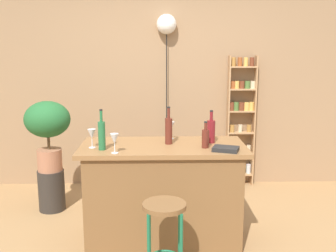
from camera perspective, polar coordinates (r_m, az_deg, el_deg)
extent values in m
cube|color=#997551|center=(5.07, -0.96, 7.11)|extent=(6.40, 0.10, 2.80)
cube|color=brown|center=(3.66, -0.70, -10.06)|extent=(1.35, 0.63, 0.88)
cube|color=olive|center=(3.52, -0.71, -3.07)|extent=(1.47, 0.69, 0.04)
cylinder|color=#196642|center=(3.20, -2.70, -16.00)|extent=(0.02, 0.02, 0.62)
cylinder|color=#196642|center=(3.20, 1.67, -15.96)|extent=(0.02, 0.02, 0.62)
cylinder|color=brown|center=(2.95, -0.49, -11.42)|extent=(0.33, 0.33, 0.03)
cube|color=tan|center=(5.09, 8.63, 0.58)|extent=(0.02, 0.12, 1.67)
cube|color=tan|center=(5.16, 12.30, 0.59)|extent=(0.02, 0.12, 1.67)
cube|color=tan|center=(5.30, 10.20, -6.83)|extent=(0.32, 0.12, 0.02)
cylinder|color=silver|center=(5.25, 8.78, -6.17)|extent=(0.06, 0.06, 0.12)
cylinder|color=silver|center=(5.26, 9.56, -6.15)|extent=(0.06, 0.06, 0.12)
cylinder|color=beige|center=(5.29, 10.31, -6.09)|extent=(0.06, 0.06, 0.12)
cylinder|color=#4C7033|center=(5.30, 10.79, -6.07)|extent=(0.06, 0.06, 0.12)
cylinder|color=silver|center=(5.31, 11.54, -6.06)|extent=(0.06, 0.06, 0.12)
cube|color=tan|center=(5.22, 10.31, -3.92)|extent=(0.32, 0.12, 0.02)
cylinder|color=#4C7033|center=(5.19, 8.99, -3.29)|extent=(0.05, 0.05, 0.10)
cylinder|color=beige|center=(5.19, 9.82, -3.30)|extent=(0.05, 0.05, 0.10)
cylinder|color=gold|center=(5.22, 10.81, -3.26)|extent=(0.05, 0.05, 0.10)
cylinder|color=beige|center=(5.22, 11.55, -3.28)|extent=(0.05, 0.05, 0.10)
cube|color=tan|center=(5.15, 10.42, -0.93)|extent=(0.32, 0.12, 0.02)
cylinder|color=#AD7A38|center=(5.11, 9.22, -0.36)|extent=(0.06, 0.06, 0.09)
cylinder|color=beige|center=(5.15, 10.39, -0.32)|extent=(0.06, 0.06, 0.09)
cylinder|color=#AD7A38|center=(5.16, 11.61, -0.34)|extent=(0.06, 0.06, 0.09)
cube|color=tan|center=(5.10, 10.53, 2.12)|extent=(0.32, 0.12, 0.02)
cylinder|color=brown|center=(5.06, 9.11, 2.81)|extent=(0.08, 0.08, 0.10)
cylinder|color=#4C7033|center=(5.08, 9.78, 2.82)|extent=(0.08, 0.08, 0.10)
cylinder|color=brown|center=(5.08, 10.56, 2.79)|extent=(0.08, 0.08, 0.10)
cylinder|color=gold|center=(5.10, 11.27, 2.79)|extent=(0.08, 0.08, 0.10)
cylinder|color=gold|center=(5.12, 11.90, 2.81)|extent=(0.08, 0.08, 0.10)
cube|color=tan|center=(5.06, 10.65, 5.23)|extent=(0.32, 0.12, 0.02)
cylinder|color=#994C23|center=(5.04, 9.34, 5.89)|extent=(0.07, 0.07, 0.09)
cylinder|color=gold|center=(5.05, 9.87, 5.88)|extent=(0.07, 0.07, 0.09)
cylinder|color=brown|center=(5.06, 10.62, 5.87)|extent=(0.07, 0.07, 0.09)
cylinder|color=#4C7033|center=(5.08, 11.38, 5.85)|extent=(0.07, 0.07, 0.09)
cylinder|color=beige|center=(5.09, 12.18, 5.83)|extent=(0.07, 0.07, 0.09)
cube|color=tan|center=(5.04, 10.76, 8.38)|extent=(0.32, 0.12, 0.02)
cylinder|color=#AD7A38|center=(5.02, 9.43, 9.13)|extent=(0.06, 0.06, 0.11)
cylinder|color=#994C23|center=(5.03, 10.35, 9.11)|extent=(0.06, 0.06, 0.11)
cylinder|color=gold|center=(5.05, 11.17, 9.08)|extent=(0.06, 0.06, 0.11)
cylinder|color=brown|center=(5.06, 12.03, 9.05)|extent=(0.06, 0.06, 0.11)
cylinder|color=#2D2823|center=(4.59, -16.45, -8.85)|extent=(0.29, 0.29, 0.45)
cylinder|color=#A86B4C|center=(4.49, -16.70, -4.71)|extent=(0.26, 0.26, 0.24)
cylinder|color=brown|center=(4.44, -16.84, -2.24)|extent=(0.03, 0.03, 0.16)
ellipsoid|color=#23602D|center=(4.39, -17.03, 0.94)|extent=(0.49, 0.44, 0.39)
cylinder|color=maroon|center=(3.60, 6.23, -0.81)|extent=(0.07, 0.07, 0.21)
cylinder|color=maroon|center=(3.57, 6.28, 1.44)|extent=(0.03, 0.03, 0.08)
cylinder|color=black|center=(3.56, 6.29, 2.17)|extent=(0.03, 0.03, 0.01)
cylinder|color=#5B2319|center=(3.42, 5.42, -1.85)|extent=(0.06, 0.06, 0.16)
cylinder|color=#5B2319|center=(3.39, 5.45, -0.04)|extent=(0.02, 0.02, 0.06)
cylinder|color=black|center=(3.39, 5.46, 0.57)|extent=(0.03, 0.03, 0.01)
cylinder|color=#5B2319|center=(3.53, 0.10, -0.74)|extent=(0.06, 0.06, 0.23)
cylinder|color=#5B2319|center=(3.50, 0.10, 1.87)|extent=(0.02, 0.02, 0.09)
cylinder|color=black|center=(3.49, 0.10, 2.70)|extent=(0.03, 0.03, 0.01)
cylinder|color=#236638|center=(3.37, -9.54, -1.41)|extent=(0.06, 0.06, 0.24)
cylinder|color=#236638|center=(3.34, -9.63, 1.40)|extent=(0.02, 0.02, 0.09)
cylinder|color=black|center=(3.33, -9.66, 2.30)|extent=(0.03, 0.03, 0.01)
cylinder|color=silver|center=(3.28, -7.68, -3.87)|extent=(0.06, 0.06, 0.00)
cylinder|color=silver|center=(3.27, -7.70, -3.20)|extent=(0.01, 0.01, 0.07)
cone|color=silver|center=(3.25, -7.74, -1.83)|extent=(0.07, 0.07, 0.08)
cylinder|color=silver|center=(3.75, 0.40, -1.83)|extent=(0.06, 0.06, 0.00)
cylinder|color=silver|center=(3.74, 0.40, -1.24)|extent=(0.01, 0.01, 0.07)
cone|color=silver|center=(3.72, 0.40, -0.03)|extent=(0.07, 0.07, 0.08)
cylinder|color=silver|center=(3.48, -10.88, -3.06)|extent=(0.06, 0.06, 0.00)
cylinder|color=silver|center=(3.47, -10.90, -2.43)|extent=(0.01, 0.01, 0.07)
cone|color=silver|center=(3.46, -10.95, -1.14)|extent=(0.07, 0.07, 0.08)
cube|color=black|center=(3.35, 8.33, -3.30)|extent=(0.25, 0.21, 0.03)
cylinder|color=black|center=(5.01, -0.20, 2.71)|extent=(0.01, 0.01, 2.05)
sphere|color=white|center=(4.96, -0.21, 14.49)|extent=(0.24, 0.24, 0.24)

